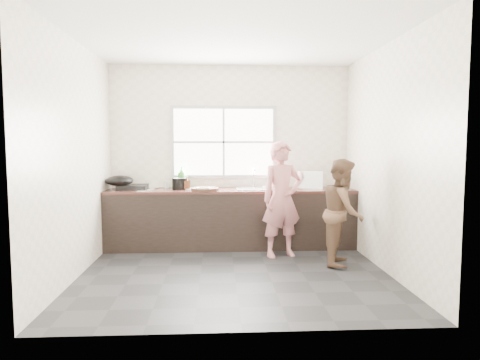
{
  "coord_description": "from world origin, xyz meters",
  "views": [
    {
      "loc": [
        -0.2,
        -4.94,
        1.53
      ],
      "look_at": [
        0.1,
        0.65,
        1.05
      ],
      "focal_mm": 32.0,
      "sensor_mm": 36.0,
      "label": 1
    }
  ],
  "objects": [
    {
      "name": "cleaver",
      "position": [
        -0.33,
        1.22,
        0.9
      ],
      "size": [
        0.22,
        0.21,
        0.01
      ],
      "primitive_type": "cube",
      "rotation": [
        0.0,
        0.0,
        0.69
      ],
      "color": "silver",
      "rests_on": "cutting_board"
    },
    {
      "name": "dish_rack",
      "position": [
        1.17,
        1.27,
        1.0
      ],
      "size": [
        0.41,
        0.34,
        0.27
      ],
      "primitive_type": "cube",
      "rotation": [
        0.0,
        0.0,
        -0.26
      ],
      "color": "silver",
      "rests_on": "countertop"
    },
    {
      "name": "bottle_brown_tall",
      "position": [
        -0.64,
        1.28,
        0.95
      ],
      "size": [
        0.1,
        0.1,
        0.18
      ],
      "primitive_type": "imported",
      "rotation": [
        0.0,
        0.0,
        0.24
      ],
      "color": "#442211",
      "rests_on": "countertop"
    },
    {
      "name": "pot_lid_left",
      "position": [
        -1.24,
        1.16,
        0.87
      ],
      "size": [
        0.27,
        0.27,
        0.01
      ],
      "primitive_type": "cylinder",
      "rotation": [
        0.0,
        0.0,
        0.04
      ],
      "color": "silver",
      "rests_on": "countertop"
    },
    {
      "name": "cabinet",
      "position": [
        0.0,
        1.29,
        0.41
      ],
      "size": [
        3.6,
        0.62,
        0.82
      ],
      "primitive_type": "cube",
      "color": "black",
      "rests_on": "floor"
    },
    {
      "name": "wall_front",
      "position": [
        0.0,
        -1.6,
        1.35
      ],
      "size": [
        3.6,
        0.01,
        2.7
      ],
      "primitive_type": "cube",
      "color": "beige",
      "rests_on": "ground"
    },
    {
      "name": "countertop",
      "position": [
        0.0,
        1.29,
        0.84
      ],
      "size": [
        3.6,
        0.64,
        0.04
      ],
      "primitive_type": "cube",
      "color": "#381C17",
      "rests_on": "cabinet"
    },
    {
      "name": "plate_food",
      "position": [
        -0.57,
        1.27,
        0.87
      ],
      "size": [
        0.2,
        0.2,
        0.02
      ],
      "primitive_type": "cylinder",
      "rotation": [
        0.0,
        0.0,
        -0.05
      ],
      "color": "white",
      "rests_on": "countertop"
    },
    {
      "name": "ceiling",
      "position": [
        0.0,
        0.0,
        2.71
      ],
      "size": [
        3.6,
        3.2,
        0.01
      ],
      "primitive_type": "cube",
      "color": "silver",
      "rests_on": "wall_back"
    },
    {
      "name": "bowl_mince",
      "position": [
        -0.39,
        1.08,
        0.89
      ],
      "size": [
        0.26,
        0.26,
        0.05
      ],
      "primitive_type": "imported",
      "rotation": [
        0.0,
        0.0,
        -0.26
      ],
      "color": "white",
      "rests_on": "countertop"
    },
    {
      "name": "wok",
      "position": [
        -1.61,
        1.27,
        1.0
      ],
      "size": [
        0.53,
        0.53,
        0.15
      ],
      "primitive_type": "ellipsoid",
      "rotation": [
        0.0,
        0.0,
        -0.43
      ],
      "color": "black",
      "rests_on": "burner"
    },
    {
      "name": "sink",
      "position": [
        0.35,
        1.29,
        0.86
      ],
      "size": [
        0.55,
        0.45,
        0.02
      ],
      "primitive_type": "cube",
      "color": "silver",
      "rests_on": "countertop"
    },
    {
      "name": "bottle_green",
      "position": [
        -0.73,
        1.47,
        1.03
      ],
      "size": [
        0.16,
        0.16,
        0.33
      ],
      "primitive_type": "imported",
      "rotation": [
        0.0,
        0.0,
        0.34
      ],
      "color": "#3C922F",
      "rests_on": "countertop"
    },
    {
      "name": "wall_left",
      "position": [
        -1.8,
        0.0,
        1.35
      ],
      "size": [
        0.01,
        3.2,
        2.7
      ],
      "primitive_type": "cube",
      "color": "beige",
      "rests_on": "ground"
    },
    {
      "name": "floor",
      "position": [
        0.0,
        0.0,
        -0.01
      ],
      "size": [
        3.6,
        3.2,
        0.01
      ],
      "primitive_type": "cube",
      "color": "#242427",
      "rests_on": "ground"
    },
    {
      "name": "cutting_board",
      "position": [
        -0.38,
        1.14,
        0.88
      ],
      "size": [
        0.52,
        0.52,
        0.04
      ],
      "primitive_type": "cylinder",
      "rotation": [
        0.0,
        0.0,
        0.4
      ],
      "color": "#331F14",
      "rests_on": "countertop"
    },
    {
      "name": "bowl_crabs",
      "position": [
        0.64,
        1.08,
        0.89
      ],
      "size": [
        0.26,
        0.26,
        0.06
      ],
      "primitive_type": "imported",
      "rotation": [
        0.0,
        0.0,
        -0.38
      ],
      "color": "silver",
      "rests_on": "countertop"
    },
    {
      "name": "person_side",
      "position": [
        1.39,
        0.32,
        0.67
      ],
      "size": [
        0.69,
        0.78,
        1.34
      ],
      "primitive_type": "imported",
      "rotation": [
        0.0,
        0.0,
        1.24
      ],
      "color": "brown",
      "rests_on": "floor"
    },
    {
      "name": "burner",
      "position": [
        -1.44,
        1.38,
        0.89
      ],
      "size": [
        0.43,
        0.43,
        0.06
      ],
      "primitive_type": "cube",
      "rotation": [
        0.0,
        0.0,
        0.04
      ],
      "color": "black",
      "rests_on": "countertop"
    },
    {
      "name": "bottle_brown_short",
      "position": [
        -0.78,
        1.34,
        0.93
      ],
      "size": [
        0.15,
        0.15,
        0.15
      ],
      "primitive_type": "imported",
      "rotation": [
        0.0,
        0.0,
        0.4
      ],
      "color": "#432710",
      "rests_on": "countertop"
    },
    {
      "name": "window_glazing",
      "position": [
        -0.1,
        1.57,
        1.55
      ],
      "size": [
        1.5,
        0.01,
        1.0
      ],
      "primitive_type": "cube",
      "color": "white",
      "rests_on": "window_frame"
    },
    {
      "name": "bowl_held",
      "position": [
        0.54,
        1.28,
        0.89
      ],
      "size": [
        0.19,
        0.19,
        0.06
      ],
      "primitive_type": "imported",
      "rotation": [
        0.0,
        0.0,
        0.01
      ],
      "color": "silver",
      "rests_on": "countertop"
    },
    {
      "name": "woman",
      "position": [
        0.67,
        0.74,
        0.73
      ],
      "size": [
        0.61,
        0.48,
        1.45
      ],
      "primitive_type": "imported",
      "rotation": [
        0.0,
        0.0,
        0.29
      ],
      "color": "#CA797C",
      "rests_on": "floor"
    },
    {
      "name": "wall_back",
      "position": [
        0.0,
        1.6,
        1.35
      ],
      "size": [
        3.6,
        0.01,
        2.7
      ],
      "primitive_type": "cube",
      "color": "silver",
      "rests_on": "ground"
    },
    {
      "name": "glass_jar",
      "position": [
        -0.96,
        1.52,
        0.91
      ],
      "size": [
        0.08,
        0.08,
        0.1
      ],
      "primitive_type": "cylinder",
      "rotation": [
        0.0,
        0.0,
        0.11
      ],
      "color": "silver",
      "rests_on": "countertop"
    },
    {
      "name": "faucet",
      "position": [
        0.35,
        1.49,
        1.01
      ],
      "size": [
        0.02,
        0.02,
        0.3
      ],
      "primitive_type": "cylinder",
      "color": "silver",
      "rests_on": "countertop"
    },
    {
      "name": "wall_right",
      "position": [
        1.8,
        0.0,
        1.35
      ],
      "size": [
        0.01,
        3.2,
        2.7
      ],
      "primitive_type": "cube",
      "color": "beige",
      "rests_on": "ground"
    },
    {
      "name": "window_frame",
      "position": [
        -0.1,
        1.59,
        1.55
      ],
      "size": [
        1.6,
        0.05,
        1.1
      ],
      "primitive_type": "cube",
      "color": "#9EA0A5",
      "rests_on": "wall_back"
    },
    {
      "name": "pot_lid_right",
      "position": [
        -1.2,
        1.52,
        0.87
      ],
      "size": [
        0.28,
        0.28,
        0.01
      ],
      "primitive_type": "cylinder",
      "rotation": [
        0.0,
        0.0,
        0.04
      ],
      "color": "silver",
      "rests_on": "countertop"
    },
    {
      "name": "black_pot",
      "position": [
        -0.75,
        1.34,
        0.94
      ],
      "size": [
        0.24,
        0.24,
        0.16
      ],
      "primitive_type": "cylinder",
      "rotation": [
        0.0,
        0.0,
        0.03
      ],
      "color": "black",
      "rests_on": "countertop"
    }
  ]
}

